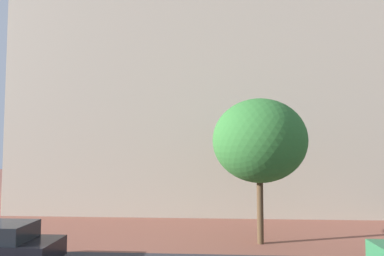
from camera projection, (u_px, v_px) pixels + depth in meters
name	position (u px, v px, depth m)	size (l,w,h in m)	color
landmark_building	(213.00, 60.00, 28.41)	(26.60, 15.26, 34.10)	#B2A893
tree_curb_far	(259.00, 141.00, 15.15)	(4.17, 4.17, 6.38)	#4C3823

